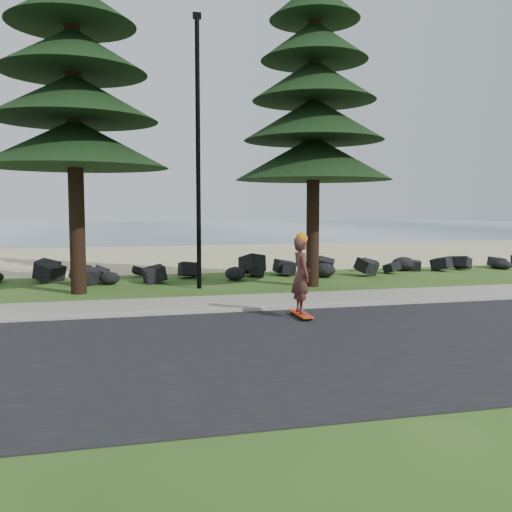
# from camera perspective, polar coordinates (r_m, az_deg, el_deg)

# --- Properties ---
(ground) EXTENTS (160.00, 160.00, 0.00)m
(ground) POSITION_cam_1_polar(r_m,az_deg,el_deg) (14.35, -3.83, -5.02)
(ground) COLOR #2A4716
(ground) RESTS_ON ground
(road) EXTENTS (160.00, 7.00, 0.02)m
(road) POSITION_cam_1_polar(r_m,az_deg,el_deg) (10.05, 0.78, -9.32)
(road) COLOR black
(road) RESTS_ON ground
(kerb) EXTENTS (160.00, 0.20, 0.10)m
(kerb) POSITION_cam_1_polar(r_m,az_deg,el_deg) (13.47, -3.15, -5.46)
(kerb) COLOR #A59D95
(kerb) RESTS_ON ground
(sidewalk) EXTENTS (160.00, 2.00, 0.08)m
(sidewalk) POSITION_cam_1_polar(r_m,az_deg,el_deg) (14.54, -3.97, -4.73)
(sidewalk) COLOR gray
(sidewalk) RESTS_ON ground
(beach_sand) EXTENTS (160.00, 15.00, 0.01)m
(beach_sand) POSITION_cam_1_polar(r_m,az_deg,el_deg) (28.63, -8.98, -0.05)
(beach_sand) COLOR tan
(beach_sand) RESTS_ON ground
(ocean) EXTENTS (160.00, 58.00, 0.01)m
(ocean) POSITION_cam_1_polar(r_m,az_deg,el_deg) (65.01, -11.84, 2.70)
(ocean) COLOR #385F6B
(ocean) RESTS_ON ground
(seawall_boulders) EXTENTS (60.00, 2.40, 1.10)m
(seawall_boulders) POSITION_cam_1_polar(r_m,az_deg,el_deg) (19.83, -6.70, -2.26)
(seawall_boulders) COLOR black
(seawall_boulders) RESTS_ON ground
(pine_right) EXTENTS (4.80, 4.80, 12.72)m
(pine_right) POSITION_cam_1_polar(r_m,az_deg,el_deg) (18.59, 5.88, 22.27)
(pine_right) COLOR black
(pine_right) RESTS_ON ground
(lamp_post) EXTENTS (0.25, 0.14, 8.14)m
(lamp_post) POSITION_cam_1_polar(r_m,az_deg,el_deg) (17.37, -5.82, 10.39)
(lamp_post) COLOR black
(lamp_post) RESTS_ON ground
(skateboarder) EXTENTS (0.41, 1.02, 1.90)m
(skateboarder) POSITION_cam_1_polar(r_m,az_deg,el_deg) (12.69, 4.55, -1.97)
(skateboarder) COLOR red
(skateboarder) RESTS_ON ground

